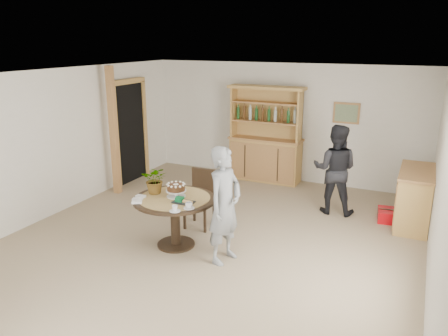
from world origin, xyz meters
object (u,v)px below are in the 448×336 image
hutch (266,149)px  red_suitcase (396,216)px  adult_person (335,169)px  sideboard (415,198)px  teen_boy (225,205)px  dining_table (175,207)px  dining_chair (201,194)px

hutch → red_suitcase: (2.80, -1.24, -0.59)m
adult_person → red_suitcase: 1.28m
sideboard → teen_boy: (-2.31, -2.42, 0.34)m
teen_boy → adult_person: size_ratio=1.03×
dining_table → dining_chair: bearing=90.3°
hutch → dining_chair: (-0.13, -2.73, -0.15)m
hutch → red_suitcase: size_ratio=3.16×
dining_chair → adult_person: 2.39m
sideboard → teen_boy: teen_boy is taller
dining_chair → adult_person: bearing=35.8°
dining_chair → sideboard: bearing=22.3°
sideboard → red_suitcase: bearing=178.8°
dining_table → red_suitcase: dining_table is taller
dining_table → sideboard: bearing=36.3°
dining_table → red_suitcase: bearing=38.5°
dining_table → dining_chair: (-0.00, 0.83, -0.07)m
teen_boy → hutch: bearing=22.9°
dining_chair → teen_boy: (0.85, -0.93, 0.28)m
adult_person → red_suitcase: bearing=177.0°
dining_table → adult_person: 2.97m
red_suitcase → hutch: bearing=148.9°
hutch → dining_table: hutch is taller
adult_person → red_suitcase: size_ratio=2.45×
dining_table → teen_boy: size_ratio=0.74×
dining_chair → teen_boy: bearing=-50.4°
dining_chair → teen_boy: size_ratio=0.58×
teen_boy → dining_table: bearing=94.9°
dining_table → adult_person: adult_person is taller
dining_chair → hutch: bearing=84.4°
teen_boy → adult_person: 2.61m
hutch → adult_person: hutch is taller
sideboard → dining_chair: dining_chair is taller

